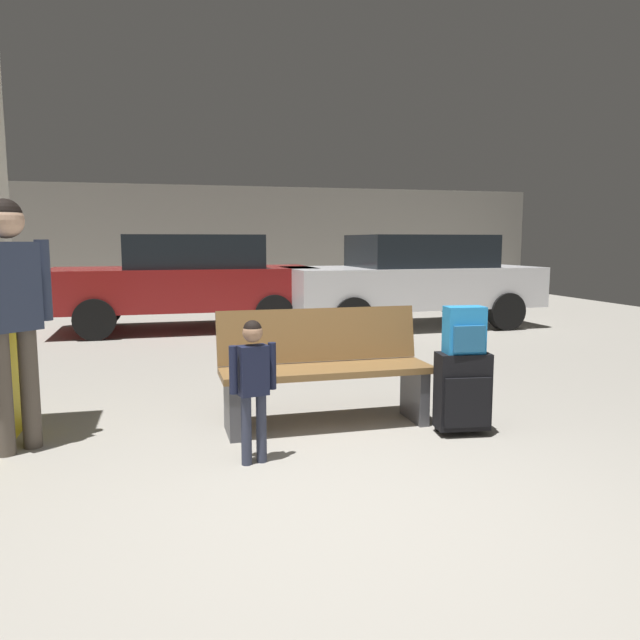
{
  "coord_description": "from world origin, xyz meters",
  "views": [
    {
      "loc": [
        -0.85,
        -2.87,
        1.41
      ],
      "look_at": [
        0.18,
        1.3,
        0.85
      ],
      "focal_mm": 34.06,
      "sensor_mm": 36.0,
      "label": 1
    }
  ],
  "objects_px": {
    "parked_car_near": "(413,278)",
    "backpack_bright": "(465,331)",
    "bench": "(324,368)",
    "suitcase": "(463,391)",
    "child": "(253,376)",
    "parked_car_far": "(187,279)",
    "adult": "(10,298)"
  },
  "relations": [
    {
      "from": "child",
      "to": "parked_car_far",
      "type": "relative_size",
      "value": 0.22
    },
    {
      "from": "bench",
      "to": "parked_car_far",
      "type": "bearing_deg",
      "value": 98.97
    },
    {
      "from": "parked_car_far",
      "to": "parked_car_near",
      "type": "xyz_separation_m",
      "value": [
        3.63,
        -0.6,
        0.0
      ]
    },
    {
      "from": "suitcase",
      "to": "backpack_bright",
      "type": "height_order",
      "value": "backpack_bright"
    },
    {
      "from": "child",
      "to": "adult",
      "type": "height_order",
      "value": "adult"
    },
    {
      "from": "backpack_bright",
      "to": "adult",
      "type": "bearing_deg",
      "value": 172.88
    },
    {
      "from": "parked_car_near",
      "to": "backpack_bright",
      "type": "bearing_deg",
      "value": -108.8
    },
    {
      "from": "bench",
      "to": "backpack_bright",
      "type": "xyz_separation_m",
      "value": [
        0.92,
        -0.48,
        0.33
      ]
    },
    {
      "from": "bench",
      "to": "backpack_bright",
      "type": "bearing_deg",
      "value": -27.5
    },
    {
      "from": "bench",
      "to": "adult",
      "type": "bearing_deg",
      "value": -177.44
    },
    {
      "from": "child",
      "to": "parked_car_far",
      "type": "bearing_deg",
      "value": 92.1
    },
    {
      "from": "child",
      "to": "adult",
      "type": "distance_m",
      "value": 1.69
    },
    {
      "from": "parked_car_far",
      "to": "adult",
      "type": "bearing_deg",
      "value": -102.83
    },
    {
      "from": "backpack_bright",
      "to": "child",
      "type": "relative_size",
      "value": 0.37
    },
    {
      "from": "child",
      "to": "parked_car_near",
      "type": "bearing_deg",
      "value": 58.81
    },
    {
      "from": "bench",
      "to": "parked_car_far",
      "type": "relative_size",
      "value": 0.39
    },
    {
      "from": "suitcase",
      "to": "parked_car_near",
      "type": "xyz_separation_m",
      "value": [
        1.84,
        5.4,
        0.48
      ]
    },
    {
      "from": "suitcase",
      "to": "child",
      "type": "distance_m",
      "value": 1.6
    },
    {
      "from": "bench",
      "to": "child",
      "type": "bearing_deg",
      "value": -132.53
    },
    {
      "from": "suitcase",
      "to": "adult",
      "type": "relative_size",
      "value": 0.36
    },
    {
      "from": "backpack_bright",
      "to": "adult",
      "type": "relative_size",
      "value": 0.2
    },
    {
      "from": "child",
      "to": "bench",
      "type": "bearing_deg",
      "value": 47.47
    },
    {
      "from": "bench",
      "to": "parked_car_far",
      "type": "distance_m",
      "value": 5.6
    },
    {
      "from": "adult",
      "to": "parked_car_far",
      "type": "distance_m",
      "value": 5.76
    },
    {
      "from": "parked_car_near",
      "to": "bench",
      "type": "bearing_deg",
      "value": -119.29
    },
    {
      "from": "bench",
      "to": "adult",
      "type": "xyz_separation_m",
      "value": [
        -2.15,
        -0.1,
        0.6
      ]
    },
    {
      "from": "suitcase",
      "to": "child",
      "type": "height_order",
      "value": "child"
    },
    {
      "from": "suitcase",
      "to": "child",
      "type": "relative_size",
      "value": 0.65
    },
    {
      "from": "backpack_bright",
      "to": "parked_car_near",
      "type": "bearing_deg",
      "value": 71.2
    },
    {
      "from": "adult",
      "to": "parked_car_near",
      "type": "xyz_separation_m",
      "value": [
        4.91,
        5.02,
        -0.23
      ]
    },
    {
      "from": "backpack_bright",
      "to": "adult",
      "type": "distance_m",
      "value": 3.11
    },
    {
      "from": "backpack_bright",
      "to": "parked_car_far",
      "type": "relative_size",
      "value": 0.08
    }
  ]
}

